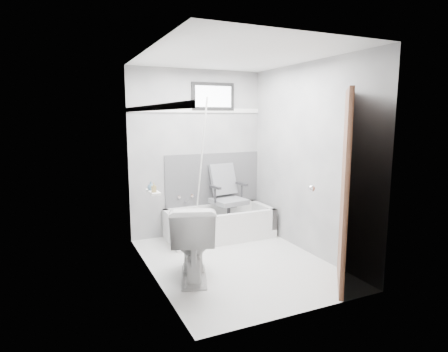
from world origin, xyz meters
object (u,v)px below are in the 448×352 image
soap_bottle_a (154,187)px  soap_bottle_b (151,186)px  office_chair (229,197)px  door (387,194)px  toilet (192,241)px  bathtub (220,223)px

soap_bottle_a → soap_bottle_b: 0.14m
office_chair → soap_bottle_a: size_ratio=8.47×
soap_bottle_b → soap_bottle_a: bearing=-90.0°
soap_bottle_a → soap_bottle_b: (0.00, 0.14, -0.01)m
door → soap_bottle_b: door is taller
soap_bottle_a → office_chair: bearing=32.8°
soap_bottle_a → soap_bottle_b: size_ratio=1.07×
door → soap_bottle_a: size_ratio=18.33×
toilet → soap_bottle_b: size_ratio=8.22×
door → soap_bottle_a: bearing=143.5°
soap_bottle_b → bathtub: bearing=29.7°
office_chair → door: (0.62, -2.26, 0.42)m
toilet → door: door is taller
bathtub → toilet: size_ratio=1.80×
bathtub → office_chair: 0.41m
office_chair → soap_bottle_a: (-1.30, -0.84, 0.38)m
bathtub → toilet: toilet is taller
toilet → soap_bottle_a: (-0.32, 0.33, 0.56)m
bathtub → toilet: bearing=-126.1°
toilet → office_chair: bearing=-111.2°
office_chair → soap_bottle_b: bearing=-161.1°
office_chair → toilet: (-0.98, -1.17, -0.17)m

